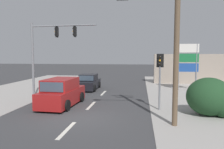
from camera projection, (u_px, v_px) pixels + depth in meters
The scene contains 12 objects.
ground_plane at pixel (79, 118), 12.12m from camera, with size 140.00×140.00×0.00m, color #3A3A3D.
lane_dash_near at pixel (67, 130), 10.15m from camera, with size 0.20×2.40×0.01m, color silver.
lane_dash_mid at pixel (91, 105), 15.09m from camera, with size 0.20×2.40×0.01m, color silver.
lane_dash_far at pixel (103, 93), 20.02m from camera, with size 0.20×2.40×0.01m, color silver.
utility_pole_foreground_right at pixel (174, 29), 10.34m from camera, with size 3.78×0.33×8.73m.
traffic_signal_mast at pixel (48, 46), 16.88m from camera, with size 5.28×0.53×6.00m.
pedestal_signal_right_kerb at pixel (160, 72), 13.60m from camera, with size 0.44×0.31×3.56m.
shopping_plaza_sign at pixel (188, 60), 21.49m from camera, with size 2.10×0.16×4.60m.
roadside_bush at pixel (212, 98), 12.46m from camera, with size 2.68×2.30×2.20m.
shopfront_wall_far at pixel (204, 69), 26.31m from camera, with size 12.00×1.00×3.60m, color #A39384.
sedan_crossing_left at pixel (89, 83), 22.10m from camera, with size 1.93×4.26×1.56m.
suv_oncoming_near at pixel (62, 93), 14.97m from camera, with size 2.25×4.63×1.90m.
Camera 1 is at (3.39, -11.51, 3.48)m, focal length 35.00 mm.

